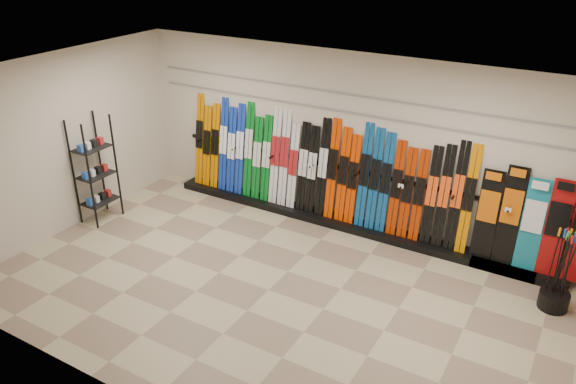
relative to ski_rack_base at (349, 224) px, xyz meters
The scene contains 12 objects.
floor 2.29m from the ski_rack_base, 95.64° to the right, with size 8.00×8.00×0.00m, color gray.
back_wall 1.47m from the ski_rack_base, 135.64° to the left, with size 8.00×8.00×0.00m, color beige.
left_wall 5.01m from the ski_rack_base, 151.65° to the right, with size 5.00×5.00×0.00m, color beige.
ceiling 3.73m from the ski_rack_base, 95.64° to the right, with size 8.00×8.00×0.00m, color silver.
ski_rack_base is the anchor object (origin of this frame).
skis 1.13m from the ski_rack_base, behind, with size 5.36×0.30×1.83m.
snowboards 2.98m from the ski_rack_base, ahead, with size 1.59×0.24×1.57m.
accessory_rack 4.50m from the ski_rack_base, 154.24° to the right, with size 0.40×0.60×1.90m, color black.
pole_bin 3.44m from the ski_rack_base, 10.92° to the right, with size 0.40×0.40×0.25m, color black.
ski_poles 3.48m from the ski_rack_base, 10.48° to the right, with size 0.29×0.33×1.18m.
slatwall_rail_0 1.96m from the ski_rack_base, 138.37° to the left, with size 7.60×0.02×0.03m, color gray.
slatwall_rail_1 2.26m from the ski_rack_base, 138.37° to the left, with size 7.60×0.02×0.03m, color gray.
Camera 1 is at (3.62, -5.65, 4.78)m, focal length 35.00 mm.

